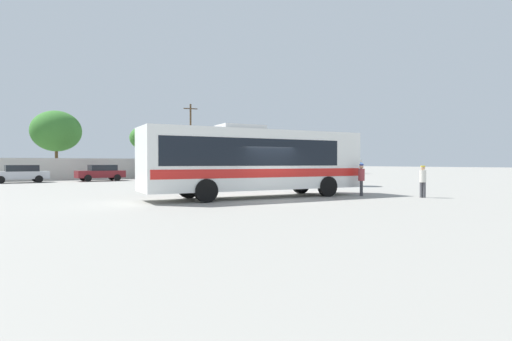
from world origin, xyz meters
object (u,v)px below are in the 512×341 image
passenger_waiting_on_apron (423,179)px  roadside_tree_midright (143,138)px  attendant_by_bus_door (361,178)px  parked_car_leftmost_silver (20,173)px  vendor_umbrella_near_gate_blue (349,160)px  roadside_tree_midleft (56,131)px  roadside_tree_right (231,143)px  coach_bus_white_red (254,159)px  parked_car_third_black (157,172)px  parked_car_second_maroon (101,172)px  utility_pole_near (191,139)px

passenger_waiting_on_apron → roadside_tree_midright: 36.46m
attendant_by_bus_door → parked_car_leftmost_silver: (-13.63, 26.43, -0.14)m
attendant_by_bus_door → vendor_umbrella_near_gate_blue: 9.12m
roadside_tree_midleft → roadside_tree_right: 24.03m
coach_bus_white_red → parked_car_leftmost_silver: 25.51m
parked_car_leftmost_silver → parked_car_third_black: size_ratio=1.09×
vendor_umbrella_near_gate_blue → roadside_tree_right: 31.50m
coach_bus_white_red → roadside_tree_midright: 31.99m
roadside_tree_midleft → roadside_tree_right: size_ratio=1.14×
passenger_waiting_on_apron → roadside_tree_right: (12.41, 39.31, 3.77)m
parked_car_leftmost_silver → parked_car_third_black: 12.67m
parked_car_second_maroon → roadside_tree_midleft: roadside_tree_midleft is taller
roadside_tree_right → parked_car_third_black: bearing=-146.9°
utility_pole_near → roadside_tree_midright: utility_pole_near is taller
parked_car_leftmost_silver → utility_pole_near: 21.55m
coach_bus_white_red → utility_pole_near: (11.42, 31.45, 2.97)m
vendor_umbrella_near_gate_blue → utility_pole_near: bearing=90.1°
parked_car_leftmost_silver → roadside_tree_midright: roadside_tree_midright is taller
coach_bus_white_red → roadside_tree_midright: roadside_tree_midright is taller
parked_car_second_maroon → parked_car_third_black: bearing=9.7°
roadside_tree_midleft → roadside_tree_right: bearing=7.1°
parked_car_third_black → roadside_tree_midright: 7.91m
parked_car_leftmost_silver → parked_car_second_maroon: size_ratio=1.06×
vendor_umbrella_near_gate_blue → roadside_tree_midright: (-6.35, 27.25, 2.82)m
parked_car_third_black → utility_pole_near: bearing=43.5°
roadside_tree_right → passenger_waiting_on_apron: bearing=-107.5°
roadside_tree_midright → parked_car_second_maroon: bearing=-131.1°
parked_car_second_maroon → roadside_tree_midright: 11.08m
vendor_umbrella_near_gate_blue → parked_car_third_black: 21.73m
utility_pole_near → parked_car_leftmost_silver: bearing=-159.6°
parked_car_leftmost_silver → utility_pole_near: (19.83, 7.39, 4.07)m
passenger_waiting_on_apron → roadside_tree_midleft: roadside_tree_midleft is taller
parked_car_leftmost_silver → parked_car_second_maroon: 6.73m
parked_car_third_black → roadside_tree_midright: size_ratio=0.69×
passenger_waiting_on_apron → roadside_tree_midright: (-1.87, 36.21, 3.83)m
coach_bus_white_red → roadside_tree_midright: (5.12, 31.45, 2.83)m
coach_bus_white_red → parked_car_leftmost_silver: bearing=109.3°
vendor_umbrella_near_gate_blue → parked_car_second_maroon: size_ratio=0.51×
roadside_tree_midright → utility_pole_near: bearing=0.0°
parked_car_third_black → attendant_by_bus_door: bearing=-87.9°
parked_car_leftmost_silver → roadside_tree_right: roadside_tree_right is taller
passenger_waiting_on_apron → roadside_tree_midleft: 38.32m
roadside_tree_midleft → attendant_by_bus_door: bearing=-74.1°
passenger_waiting_on_apron → vendor_umbrella_near_gate_blue: size_ratio=0.71×
attendant_by_bus_door → parked_car_second_maroon: (-6.91, 26.01, -0.14)m
parked_car_second_maroon → roadside_tree_midright: bearing=48.9°
coach_bus_white_red → vendor_umbrella_near_gate_blue: size_ratio=5.15×
coach_bus_white_red → passenger_waiting_on_apron: size_ratio=7.24×
vendor_umbrella_near_gate_blue → parked_car_third_black: bearing=109.4°
parked_car_second_maroon → roadside_tree_midleft: bearing=109.0°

